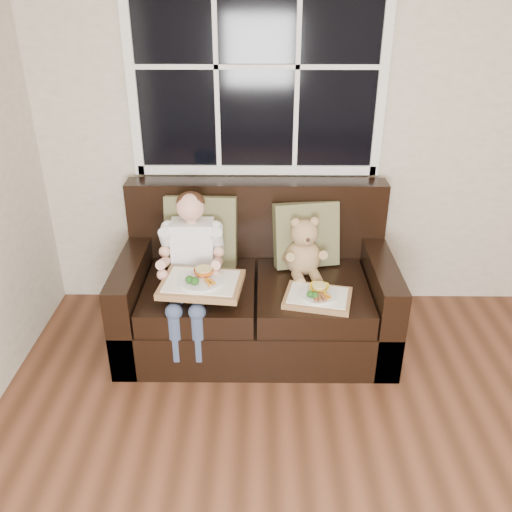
{
  "coord_description": "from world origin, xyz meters",
  "views": [
    {
      "loc": [
        -0.77,
        -1.01,
        2.12
      ],
      "look_at": [
        -0.8,
        1.85,
        0.66
      ],
      "focal_mm": 38.0,
      "sensor_mm": 36.0,
      "label": 1
    }
  ],
  "objects_px": {
    "tray_left": "(202,283)",
    "tray_right": "(318,296)",
    "loveseat": "(256,293)",
    "teddy_bear": "(303,251)",
    "child": "(191,255)"
  },
  "relations": [
    {
      "from": "tray_left",
      "to": "tray_right",
      "type": "xyz_separation_m",
      "value": [
        0.67,
        0.02,
        -0.1
      ]
    },
    {
      "from": "tray_left",
      "to": "loveseat",
      "type": "bearing_deg",
      "value": 53.6
    },
    {
      "from": "tray_left",
      "to": "tray_right",
      "type": "relative_size",
      "value": 1.14
    },
    {
      "from": "teddy_bear",
      "to": "loveseat",
      "type": "bearing_deg",
      "value": 174.43
    },
    {
      "from": "loveseat",
      "to": "child",
      "type": "relative_size",
      "value": 1.99
    },
    {
      "from": "teddy_bear",
      "to": "tray_right",
      "type": "xyz_separation_m",
      "value": [
        0.07,
        -0.33,
        -0.13
      ]
    },
    {
      "from": "child",
      "to": "teddy_bear",
      "type": "relative_size",
      "value": 2.14
    },
    {
      "from": "loveseat",
      "to": "tray_left",
      "type": "xyz_separation_m",
      "value": [
        -0.31,
        -0.33,
        0.27
      ]
    },
    {
      "from": "loveseat",
      "to": "tray_left",
      "type": "bearing_deg",
      "value": -132.81
    },
    {
      "from": "loveseat",
      "to": "teddy_bear",
      "type": "height_order",
      "value": "loveseat"
    },
    {
      "from": "tray_right",
      "to": "child",
      "type": "bearing_deg",
      "value": 177.95
    },
    {
      "from": "loveseat",
      "to": "tray_left",
      "type": "relative_size",
      "value": 3.42
    },
    {
      "from": "child",
      "to": "teddy_bear",
      "type": "bearing_deg",
      "value": 11.12
    },
    {
      "from": "child",
      "to": "tray_right",
      "type": "distance_m",
      "value": 0.8
    },
    {
      "from": "child",
      "to": "tray_right",
      "type": "height_order",
      "value": "child"
    }
  ]
}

